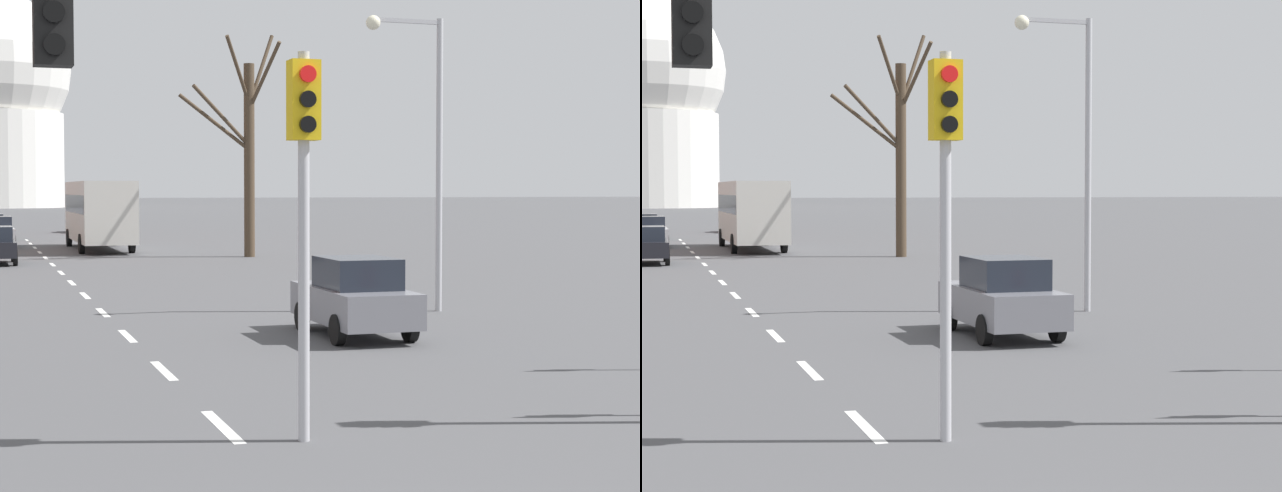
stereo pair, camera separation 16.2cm
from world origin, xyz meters
TOP-DOWN VIEW (x-y plane):
  - lane_stripe_1 at (0.00, 7.35)m, footprint 0.16×2.00m
  - lane_stripe_2 at (0.00, 11.85)m, footprint 0.16×2.00m
  - lane_stripe_3 at (0.00, 16.35)m, footprint 0.16×2.00m
  - lane_stripe_4 at (0.00, 20.85)m, footprint 0.16×2.00m
  - lane_stripe_5 at (0.00, 25.35)m, footprint 0.16×2.00m
  - lane_stripe_6 at (0.00, 29.85)m, footprint 0.16×2.00m
  - lane_stripe_7 at (0.00, 34.35)m, footprint 0.16×2.00m
  - lane_stripe_8 at (0.00, 38.85)m, footprint 0.16×2.00m
  - lane_stripe_9 at (0.00, 43.35)m, footprint 0.16×2.00m
  - lane_stripe_10 at (0.00, 47.85)m, footprint 0.16×2.00m
  - lane_stripe_11 at (0.00, 52.35)m, footprint 0.16×2.00m
  - lane_stripe_12 at (0.00, 56.85)m, footprint 0.16×2.00m
  - lane_stripe_13 at (0.00, 61.35)m, footprint 0.16×2.00m
  - traffic_signal_centre_tall at (0.78, 6.28)m, footprint 0.36×0.34m
  - street_lamp_right at (7.74, 18.61)m, footprint 2.04×0.36m
  - sedan_mid_centre at (4.59, 72.46)m, footprint 1.93×4.29m
  - sedan_far_right at (4.53, 14.88)m, footprint 1.72×3.87m
  - city_bus at (3.04, 49.24)m, footprint 2.66×10.80m
  - bare_tree_right_near at (8.84, 41.29)m, footprint 4.75×3.35m

SIDE VIEW (x-z plane):
  - lane_stripe_1 at x=0.00m, z-range 0.00..0.01m
  - lane_stripe_2 at x=0.00m, z-range 0.00..0.01m
  - lane_stripe_3 at x=0.00m, z-range 0.00..0.01m
  - lane_stripe_4 at x=0.00m, z-range 0.00..0.01m
  - lane_stripe_5 at x=0.00m, z-range 0.00..0.01m
  - lane_stripe_6 at x=0.00m, z-range 0.00..0.01m
  - lane_stripe_7 at x=0.00m, z-range 0.00..0.01m
  - lane_stripe_8 at x=0.00m, z-range 0.00..0.01m
  - lane_stripe_9 at x=0.00m, z-range 0.00..0.01m
  - lane_stripe_10 at x=0.00m, z-range 0.00..0.01m
  - lane_stripe_11 at x=0.00m, z-range 0.00..0.01m
  - lane_stripe_12 at x=0.00m, z-range 0.00..0.01m
  - lane_stripe_13 at x=0.00m, z-range 0.00..0.01m
  - sedan_far_right at x=4.53m, z-range -0.01..1.66m
  - sedan_mid_centre at x=4.59m, z-range 0.00..1.78m
  - city_bus at x=3.04m, z-range 0.31..3.79m
  - traffic_signal_centre_tall at x=0.78m, z-range 0.94..5.66m
  - street_lamp_right at x=7.74m, z-range 0.90..8.23m
  - bare_tree_right_near at x=8.84m, z-range -0.12..10.18m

